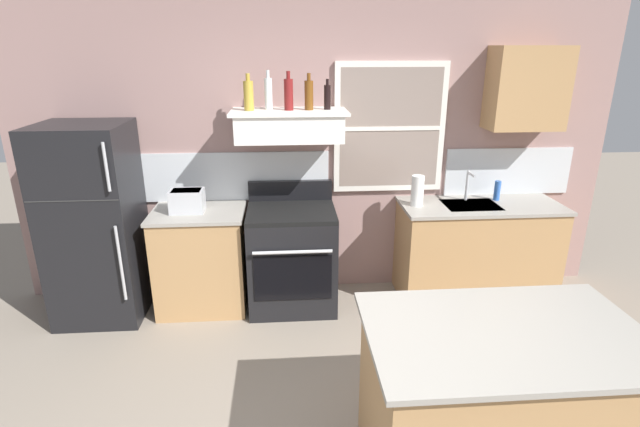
# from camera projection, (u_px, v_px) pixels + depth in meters

# --- Properties ---
(back_wall) EXTENTS (5.40, 0.11, 2.70)m
(back_wall) POSITION_uv_depth(u_px,v_px,m) (320.00, 150.00, 4.37)
(back_wall) COLOR gray
(back_wall) RESTS_ON ground_plane
(refrigerator) EXTENTS (0.70, 0.72, 1.67)m
(refrigerator) POSITION_uv_depth(u_px,v_px,m) (94.00, 224.00, 4.04)
(refrigerator) COLOR black
(refrigerator) RESTS_ON ground_plane
(counter_left_of_stove) EXTENTS (0.79, 0.63, 0.91)m
(counter_left_of_stove) POSITION_uv_depth(u_px,v_px,m) (202.00, 259.00, 4.28)
(counter_left_of_stove) COLOR tan
(counter_left_of_stove) RESTS_ON ground_plane
(toaster) EXTENTS (0.30, 0.20, 0.19)m
(toaster) POSITION_uv_depth(u_px,v_px,m) (187.00, 200.00, 4.07)
(toaster) COLOR silver
(toaster) RESTS_ON counter_left_of_stove
(stove_range) EXTENTS (0.76, 0.69, 1.09)m
(stove_range) POSITION_uv_depth(u_px,v_px,m) (292.00, 257.00, 4.30)
(stove_range) COLOR black
(stove_range) RESTS_ON ground_plane
(range_hood_shelf) EXTENTS (0.96, 0.52, 0.24)m
(range_hood_shelf) POSITION_uv_depth(u_px,v_px,m) (289.00, 125.00, 4.01)
(range_hood_shelf) COLOR white
(bottle_champagne_gold_foil) EXTENTS (0.08, 0.08, 0.29)m
(bottle_champagne_gold_foil) POSITION_uv_depth(u_px,v_px,m) (249.00, 95.00, 3.90)
(bottle_champagne_gold_foil) COLOR #B29333
(bottle_champagne_gold_foil) RESTS_ON range_hood_shelf
(bottle_clear_tall) EXTENTS (0.06, 0.06, 0.32)m
(bottle_clear_tall) POSITION_uv_depth(u_px,v_px,m) (268.00, 93.00, 3.97)
(bottle_clear_tall) COLOR silver
(bottle_clear_tall) RESTS_ON range_hood_shelf
(bottle_red_label_wine) EXTENTS (0.07, 0.07, 0.31)m
(bottle_red_label_wine) POSITION_uv_depth(u_px,v_px,m) (289.00, 94.00, 3.92)
(bottle_red_label_wine) COLOR maroon
(bottle_red_label_wine) RESTS_ON range_hood_shelf
(bottle_amber_wine) EXTENTS (0.07, 0.07, 0.29)m
(bottle_amber_wine) POSITION_uv_depth(u_px,v_px,m) (309.00, 95.00, 3.94)
(bottle_amber_wine) COLOR brown
(bottle_amber_wine) RESTS_ON range_hood_shelf
(bottle_balsamic_dark) EXTENTS (0.06, 0.06, 0.25)m
(bottle_balsamic_dark) POSITION_uv_depth(u_px,v_px,m) (327.00, 97.00, 3.97)
(bottle_balsamic_dark) COLOR black
(bottle_balsamic_dark) RESTS_ON range_hood_shelf
(counter_right_with_sink) EXTENTS (1.43, 0.63, 0.91)m
(counter_right_with_sink) POSITION_uv_depth(u_px,v_px,m) (476.00, 250.00, 4.46)
(counter_right_with_sink) COLOR tan
(counter_right_with_sink) RESTS_ON ground_plane
(sink_faucet) EXTENTS (0.03, 0.17, 0.28)m
(sink_faucet) POSITION_uv_depth(u_px,v_px,m) (468.00, 182.00, 4.33)
(sink_faucet) COLOR silver
(sink_faucet) RESTS_ON counter_right_with_sink
(paper_towel_roll) EXTENTS (0.11, 0.11, 0.27)m
(paper_towel_roll) POSITION_uv_depth(u_px,v_px,m) (417.00, 191.00, 4.22)
(paper_towel_roll) COLOR white
(paper_towel_roll) RESTS_ON counter_right_with_sink
(dish_soap_bottle) EXTENTS (0.06, 0.06, 0.18)m
(dish_soap_bottle) POSITION_uv_depth(u_px,v_px,m) (497.00, 191.00, 4.39)
(dish_soap_bottle) COLOR blue
(dish_soap_bottle) RESTS_ON counter_right_with_sink
(kitchen_island) EXTENTS (1.40, 0.90, 0.91)m
(kitchen_island) POSITION_uv_depth(u_px,v_px,m) (496.00, 405.00, 2.53)
(kitchen_island) COLOR tan
(kitchen_island) RESTS_ON ground_plane
(upper_cabinet_right) EXTENTS (0.64, 0.32, 0.70)m
(upper_cabinet_right) POSITION_uv_depth(u_px,v_px,m) (527.00, 88.00, 4.14)
(upper_cabinet_right) COLOR tan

